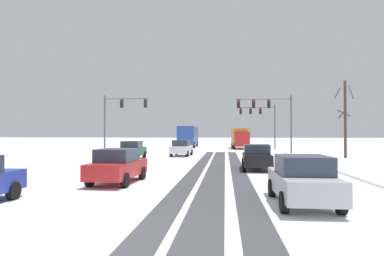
# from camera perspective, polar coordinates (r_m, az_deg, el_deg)

# --- Properties ---
(ground_plane) EXTENTS (300.00, 300.00, 0.00)m
(ground_plane) POSITION_cam_1_polar(r_m,az_deg,el_deg) (8.60, -15.55, -16.78)
(ground_plane) COLOR white
(wheel_track_left_lane) EXTENTS (1.12, 34.71, 0.01)m
(wheel_track_left_lane) POSITION_cam_1_polar(r_m,az_deg,el_deg) (23.61, 4.33, -6.57)
(wheel_track_left_lane) COLOR #424247
(wheel_track_left_lane) RESTS_ON ground
(wheel_track_right_lane) EXTENTS (0.89, 34.71, 0.01)m
(wheel_track_right_lane) POSITION_cam_1_polar(r_m,az_deg,el_deg) (23.62, 7.68, -6.56)
(wheel_track_right_lane) COLOR #424247
(wheel_track_right_lane) RESTS_ON ground
(wheel_track_center) EXTENTS (0.87, 34.71, 0.01)m
(wheel_track_center) POSITION_cam_1_polar(r_m,az_deg,el_deg) (23.67, 1.36, -6.56)
(wheel_track_center) COLOR #424247
(wheel_track_center) RESTS_ON ground
(sidewalk_kerb_right) EXTENTS (4.00, 34.71, 0.12)m
(sidewalk_kerb_right) POSITION_cam_1_polar(r_m,az_deg,el_deg) (23.66, 27.28, -6.33)
(sidewalk_kerb_right) COLOR white
(sidewalk_kerb_right) RESTS_ON ground
(traffic_signal_near_left) EXTENTS (4.90, 0.41, 6.50)m
(traffic_signal_near_left) POSITION_cam_1_polar(r_m,az_deg,el_deg) (37.21, -12.39, 2.62)
(traffic_signal_near_left) COLOR #56565B
(traffic_signal_near_left) RESTS_ON ground
(traffic_signal_far_right) EXTENTS (5.31, 0.57, 6.50)m
(traffic_signal_far_right) POSITION_cam_1_polar(r_m,az_deg,el_deg) (49.47, 11.70, 1.97)
(traffic_signal_far_right) COLOR #56565B
(traffic_signal_far_right) RESTS_ON ground
(traffic_signal_near_right) EXTENTS (6.15, 0.61, 6.50)m
(traffic_signal_near_right) POSITION_cam_1_polar(r_m,az_deg,el_deg) (37.52, 13.08, 2.90)
(traffic_signal_near_right) COLOR #56565B
(traffic_signal_near_right) RESTS_ON ground
(car_white_lead) EXTENTS (2.01, 4.19, 1.62)m
(car_white_lead) POSITION_cam_1_polar(r_m,az_deg,el_deg) (33.82, -1.81, -3.46)
(car_white_lead) COLOR silver
(car_white_lead) RESTS_ON ground
(car_dark_green_second) EXTENTS (1.86, 4.12, 1.62)m
(car_dark_green_second) POSITION_cam_1_polar(r_m,az_deg,el_deg) (30.36, -10.26, -3.74)
(car_dark_green_second) COLOR #194C2D
(car_dark_green_second) RESTS_ON ground
(car_black_third) EXTENTS (1.93, 4.15, 1.62)m
(car_black_third) POSITION_cam_1_polar(r_m,az_deg,el_deg) (21.72, 11.05, -4.91)
(car_black_third) COLOR black
(car_black_third) RESTS_ON ground
(car_red_fourth) EXTENTS (1.97, 4.17, 1.62)m
(car_red_fourth) POSITION_cam_1_polar(r_m,az_deg,el_deg) (16.07, -12.69, -6.35)
(car_red_fourth) COLOR red
(car_red_fourth) RESTS_ON ground
(car_silver_fifth) EXTENTS (1.84, 4.10, 1.62)m
(car_silver_fifth) POSITION_cam_1_polar(r_m,az_deg,el_deg) (11.61, 18.47, -8.46)
(car_silver_fifth) COLOR #B7BABF
(car_silver_fifth) RESTS_ON ground
(bus_oncoming) EXTENTS (2.81, 11.04, 3.38)m
(bus_oncoming) POSITION_cam_1_polar(r_m,az_deg,el_deg) (54.45, -0.61, -1.22)
(bus_oncoming) COLOR #284793
(bus_oncoming) RESTS_ON ground
(box_truck_delivery) EXTENTS (2.54, 7.49, 3.02)m
(box_truck_delivery) POSITION_cam_1_polar(r_m,az_deg,el_deg) (50.24, 8.26, -1.65)
(box_truck_delivery) COLOR red
(box_truck_delivery) RESTS_ON ground
(bare_tree_sidewalk_mid) EXTENTS (1.79, 1.79, 7.15)m
(bare_tree_sidewalk_mid) POSITION_cam_1_polar(r_m,az_deg,el_deg) (33.33, 24.84, 1.63)
(bare_tree_sidewalk_mid) COLOR #4C3828
(bare_tree_sidewalk_mid) RESTS_ON ground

